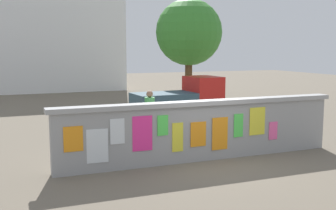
{
  "coord_description": "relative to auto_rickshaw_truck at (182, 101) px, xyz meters",
  "views": [
    {
      "loc": [
        -4.95,
        -9.84,
        3.02
      ],
      "look_at": [
        -0.42,
        1.47,
        1.34
      ],
      "focal_mm": 44.39,
      "sensor_mm": 36.0,
      "label": 1
    }
  ],
  "objects": [
    {
      "name": "bicycle_near",
      "position": [
        -2.87,
        -4.19,
        -0.54
      ],
      "size": [
        1.68,
        0.51,
        0.95
      ],
      "color": "black",
      "rests_on": "ground"
    },
    {
      "name": "poster_wall",
      "position": [
        -1.77,
        -5.41,
        -0.06
      ],
      "size": [
        8.16,
        0.42,
        1.62
      ],
      "color": "#979797",
      "rests_on": "ground"
    },
    {
      "name": "auto_rickshaw_truck",
      "position": [
        0.0,
        0.0,
        0.0
      ],
      "size": [
        3.69,
        1.73,
        1.85
      ],
      "color": "black",
      "rests_on": "ground"
    },
    {
      "name": "building_background",
      "position": [
        -4.85,
        16.49,
        3.06
      ],
      "size": [
        13.13,
        6.62,
        7.9
      ],
      "color": "white",
      "rests_on": "ground"
    },
    {
      "name": "ground",
      "position": [
        -1.76,
        2.59,
        -0.9
      ],
      "size": [
        60.0,
        60.0,
        0.0
      ],
      "primitive_type": "plane",
      "color": "#6B6051"
    },
    {
      "name": "tree_roadside",
      "position": [
        1.96,
        3.61,
        2.86
      ],
      "size": [
        3.27,
        3.27,
        5.42
      ],
      "color": "brown",
      "rests_on": "ground"
    },
    {
      "name": "motorcycle",
      "position": [
        -3.7,
        -2.06,
        -0.44
      ],
      "size": [
        1.89,
        0.58,
        0.87
      ],
      "color": "black",
      "rests_on": "ground"
    },
    {
      "name": "person_walking",
      "position": [
        -2.22,
        -2.41,
        0.09
      ],
      "size": [
        0.45,
        0.45,
        1.62
      ],
      "color": "#338CBF",
      "rests_on": "ground"
    }
  ]
}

